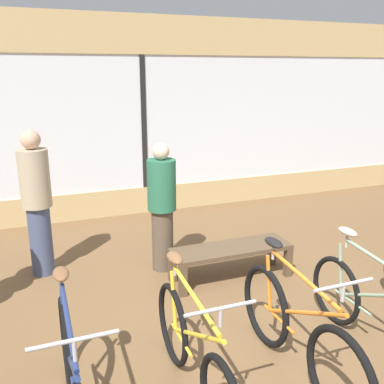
% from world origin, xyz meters
% --- Properties ---
extents(ground_plane, '(24.00, 24.00, 0.00)m').
position_xyz_m(ground_plane, '(0.00, 0.00, 0.00)').
color(ground_plane, brown).
extents(shop_back_wall, '(12.00, 0.08, 3.20)m').
position_xyz_m(shop_back_wall, '(0.00, 4.07, 1.64)').
color(shop_back_wall, tan).
rests_on(shop_back_wall, ground_plane).
extents(bicycle_left, '(0.46, 1.67, 1.02)m').
position_xyz_m(bicycle_left, '(-0.81, -0.31, 0.38)').
color(bicycle_left, black).
rests_on(bicycle_left, ground_plane).
extents(bicycle_center, '(0.46, 1.71, 1.04)m').
position_xyz_m(bicycle_center, '(0.04, -0.37, 0.39)').
color(bicycle_center, black).
rests_on(bicycle_center, ground_plane).
extents(bicycle_right, '(0.46, 1.70, 1.01)m').
position_xyz_m(bicycle_right, '(0.84, -0.34, 0.37)').
color(bicycle_right, black).
rests_on(bicycle_right, ground_plane).
extents(display_bench, '(1.40, 0.44, 0.40)m').
position_xyz_m(display_bench, '(0.29, 1.32, 0.33)').
color(display_bench, brown).
rests_on(display_bench, ground_plane).
extents(customer_near_rack, '(0.40, 0.40, 1.73)m').
position_xyz_m(customer_near_rack, '(-1.76, 2.25, 0.91)').
color(customer_near_rack, '#424C6B').
rests_on(customer_near_rack, ground_plane).
extents(customer_by_window, '(0.41, 0.41, 1.56)m').
position_xyz_m(customer_by_window, '(-0.37, 1.86, 0.81)').
color(customer_by_window, brown).
rests_on(customer_by_window, ground_plane).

